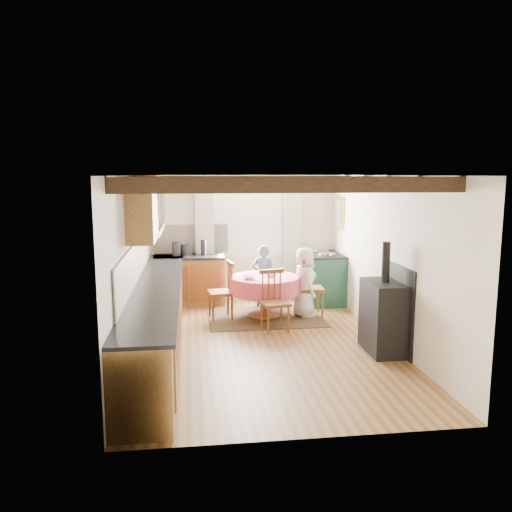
{
  "coord_description": "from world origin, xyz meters",
  "views": [
    {
      "loc": [
        -1.01,
        -7.06,
        2.41
      ],
      "look_at": [
        0.0,
        0.8,
        1.15
      ],
      "focal_mm": 35.99,
      "sensor_mm": 36.0,
      "label": 1
    }
  ],
  "objects": [
    {
      "name": "cast_iron_stove",
      "position": [
        1.58,
        -0.57,
        0.76
      ],
      "size": [
        0.46,
        0.76,
        1.53
      ],
      "primitive_type": null,
      "color": "black",
      "rests_on": "floor"
    },
    {
      "name": "wall_front",
      "position": [
        0.0,
        -2.75,
        1.2
      ],
      "size": [
        3.6,
        0.0,
        2.4
      ],
      "primitive_type": "cube",
      "color": "silver",
      "rests_on": "ground"
    },
    {
      "name": "dining_table",
      "position": [
        0.22,
        1.35,
        0.35
      ],
      "size": [
        1.17,
        1.17,
        0.71
      ],
      "primitive_type": null,
      "color": "#D13770",
      "rests_on": "floor"
    },
    {
      "name": "chair_right",
      "position": [
        1.03,
        1.38,
        0.5
      ],
      "size": [
        0.47,
        0.45,
        1.0
      ],
      "primitive_type": null,
      "rotation": [
        0.0,
        0.0,
        1.52
      ],
      "color": "brown",
      "rests_on": "floor"
    },
    {
      "name": "wall_right",
      "position": [
        1.8,
        0.0,
        1.2
      ],
      "size": [
        0.0,
        5.5,
        2.4
      ],
      "primitive_type": "cube",
      "color": "silver",
      "rests_on": "ground"
    },
    {
      "name": "canister_tall",
      "position": [
        -1.28,
        2.44,
        1.05
      ],
      "size": [
        0.15,
        0.15,
        0.26
      ],
      "primitive_type": "cylinder",
      "color": "#262628",
      "rests_on": "worktop_back"
    },
    {
      "name": "beam_b",
      "position": [
        0.0,
        -1.0,
        2.31
      ],
      "size": [
        3.6,
        0.16,
        0.16
      ],
      "primitive_type": "cube",
      "color": "#392614",
      "rests_on": "ceiling"
    },
    {
      "name": "worktop_back",
      "position": [
        -1.05,
        2.43,
        0.9
      ],
      "size": [
        1.3,
        0.64,
        0.04
      ],
      "primitive_type": "cube",
      "color": "black",
      "rests_on": "base_cabinet_back"
    },
    {
      "name": "curtain_rod",
      "position": [
        0.1,
        2.65,
        2.2
      ],
      "size": [
        2.0,
        0.03,
        0.03
      ],
      "primitive_type": "cylinder",
      "rotation": [
        0.0,
        1.57,
        0.0
      ],
      "color": "black",
      "rests_on": "wall_back"
    },
    {
      "name": "window_frame",
      "position": [
        0.1,
        2.73,
        1.6
      ],
      "size": [
        1.34,
        0.03,
        1.54
      ],
      "primitive_type": "cube",
      "color": "white",
      "rests_on": "wall_back"
    },
    {
      "name": "chair_left",
      "position": [
        -0.53,
        1.36,
        0.49
      ],
      "size": [
        0.49,
        0.47,
        0.98
      ],
      "primitive_type": null,
      "rotation": [
        0.0,
        0.0,
        -1.44
      ],
      "color": "brown",
      "rests_on": "floor"
    },
    {
      "name": "curtain_left",
      "position": [
        -0.75,
        2.65,
        1.1
      ],
      "size": [
        0.35,
        0.1,
        2.1
      ],
      "primitive_type": "cube",
      "color": "#A7B793",
      "rests_on": "wall_back"
    },
    {
      "name": "child_right",
      "position": [
        0.9,
        1.31,
        0.6
      ],
      "size": [
        0.46,
        0.63,
        1.2
      ],
      "primitive_type": "imported",
      "rotation": [
        0.0,
        0.0,
        1.71
      ],
      "color": "silver",
      "rests_on": "floor"
    },
    {
      "name": "rug",
      "position": [
        0.22,
        1.35,
        0.01
      ],
      "size": [
        1.92,
        1.5,
        0.01
      ],
      "primitive_type": "cube",
      "color": "brown",
      "rests_on": "floor"
    },
    {
      "name": "beam_e",
      "position": [
        0.0,
        2.0,
        2.31
      ],
      "size": [
        3.6,
        0.16,
        0.16
      ],
      "primitive_type": "cube",
      "color": "#392614",
      "rests_on": "ceiling"
    },
    {
      "name": "wall_picture",
      "position": [
        1.77,
        2.3,
        1.7
      ],
      "size": [
        0.04,
        0.5,
        0.6
      ],
      "primitive_type": "cube",
      "color": "gold",
      "rests_on": "wall_right"
    },
    {
      "name": "beam_d",
      "position": [
        0.0,
        1.0,
        2.31
      ],
      "size": [
        3.6,
        0.16,
        0.16
      ],
      "primitive_type": "cube",
      "color": "#392614",
      "rests_on": "ceiling"
    },
    {
      "name": "wall_cabinet_solid",
      "position": [
        -1.63,
        -0.3,
        1.9
      ],
      "size": [
        0.34,
        0.9,
        0.7
      ],
      "primitive_type": "cube",
      "color": "#A07236",
      "rests_on": "wall_left"
    },
    {
      "name": "splash_back",
      "position": [
        -1.0,
        2.73,
        1.2
      ],
      "size": [
        1.4,
        0.02,
        0.55
      ],
      "primitive_type": "cube",
      "color": "beige",
      "rests_on": "wall_back"
    },
    {
      "name": "window_pane",
      "position": [
        0.1,
        2.74,
        1.6
      ],
      "size": [
        1.2,
        0.01,
        1.4
      ],
      "primitive_type": "cube",
      "color": "white",
      "rests_on": "wall_back"
    },
    {
      "name": "wall_cabinet_glass",
      "position": [
        -1.63,
        1.2,
        1.95
      ],
      "size": [
        0.34,
        1.8,
        0.9
      ],
      "primitive_type": "cube",
      "color": "#A07236",
      "rests_on": "wall_left"
    },
    {
      "name": "chair_near",
      "position": [
        0.27,
        0.55,
        0.48
      ],
      "size": [
        0.48,
        0.5,
        0.95
      ],
      "primitive_type": null,
      "rotation": [
        0.0,
        0.0,
        0.18
      ],
      "color": "brown",
      "rests_on": "floor"
    },
    {
      "name": "wall_left",
      "position": [
        -1.8,
        0.0,
        1.2
      ],
      "size": [
        0.0,
        5.5,
        2.4
      ],
      "primitive_type": "cube",
      "color": "silver",
      "rests_on": "ground"
    },
    {
      "name": "worktop_left",
      "position": [
        -1.48,
        0.0,
        0.9
      ],
      "size": [
        0.64,
        5.3,
        0.04
      ],
      "primitive_type": "cube",
      "color": "black",
      "rests_on": "base_cabinet_left"
    },
    {
      "name": "wall_plate",
      "position": [
        1.05,
        2.72,
        1.7
      ],
      "size": [
        0.3,
        0.02,
        0.3
      ],
      "primitive_type": "cylinder",
      "rotation": [
        1.57,
        0.0,
        0.0
      ],
      "color": "silver",
      "rests_on": "wall_back"
    },
    {
      "name": "aga_range",
      "position": [
        1.47,
        2.25,
        0.48
      ],
      "size": [
        0.67,
        1.04,
        0.96
      ],
      "primitive_type": null,
      "color": "#194330",
      "rests_on": "floor"
    },
    {
      "name": "bowl_b",
      "position": [
        0.32,
        1.31,
        0.74
      ],
      "size": [
        0.22,
        0.22,
        0.05
      ],
      "primitive_type": "imported",
      "rotation": [
        0.0,
        0.0,
        3.48
      ],
      "color": "silver",
      "rests_on": "dining_table"
    },
    {
      "name": "splash_left",
      "position": [
        -1.78,
        0.3,
        1.2
      ],
      "size": [
        0.02,
        4.5,
        0.55
      ],
      "primitive_type": "cube",
      "color": "beige",
      "rests_on": "wall_left"
    },
    {
      "name": "base_cabinet_back",
      "position": [
        -1.05,
        2.45,
        0.44
      ],
      "size": [
        1.3,
        0.6,
        0.88
      ],
      "primitive_type": "cube",
      "color": "#A07236",
      "rests_on": "floor"
    },
    {
      "name": "base_cabinet_left",
      "position": [
        -1.5,
        0.0,
        0.44
      ],
      "size": [
        0.6,
        5.3,
        0.88
      ],
      "primitive_type": "cube",
      "color": "#A07236",
      "rests_on": "floor"
    },
    {
      "name": "ceiling",
      "position": [
        0.0,
        0.0,
        2.4
      ],
      "size": [
        3.6,
        5.5,
        0.0
      ],
      "primitive_type": "cube",
      "color": "white",
      "rests_on": "ground"
    },
    {
      "name": "beam_c",
      "position": [
        0.0,
        0.0,
        2.31
      ],
      "size": [
        3.6,
        0.16,
        0.16
      ],
      "primitive_type": "cube",
      "color": "#392614",
      "rests_on": "ceiling"
    },
    {
      "name": "bowl_a",
      "position": [
        -0.07,
        1.15,
        0.73
      ],
      "size": [
        0.23,
        0.23,
        0.05
      ],
      "primitive_type": "imported",
      "rotation": [
        0.0,
        0.0,
        3.29
      ],
      "color": "silver",
      "rests_on": "dining_table"
    },
    {
      "name": "wall_back",
      "position": [
        0.0,
        2.75,
        1.2
      ],
      "size": [
        3.6,
        0.0,
        2.4
      ],
      "primitive_type": "cube",
      "color": "silver",
      "rests_on": "ground"
    },
    {
      "name": "child_far",
      "position": [
        0.3,
        2.07,
        0.58
      ],
      "size": [
        0.46,
        0.33,
        1.15
      ],
      "primitive_type": "imported",
      "rotation": [
        0.0,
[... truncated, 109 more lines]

